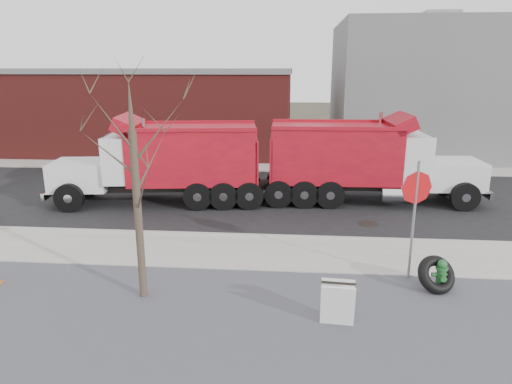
# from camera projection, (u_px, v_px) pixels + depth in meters

# --- Properties ---
(ground) EXTENTS (120.00, 120.00, 0.00)m
(ground) POSITION_uv_depth(u_px,v_px,m) (280.00, 258.00, 13.25)
(ground) COLOR #383328
(ground) RESTS_ON ground
(gravel_verge) EXTENTS (60.00, 5.00, 0.03)m
(gravel_verge) POSITION_uv_depth(u_px,v_px,m) (275.00, 322.00, 9.88)
(gravel_verge) COLOR slate
(gravel_verge) RESTS_ON ground
(sidewalk) EXTENTS (60.00, 2.50, 0.06)m
(sidewalk) POSITION_uv_depth(u_px,v_px,m) (280.00, 253.00, 13.48)
(sidewalk) COLOR #9E9B93
(sidewalk) RESTS_ON ground
(curb) EXTENTS (60.00, 0.15, 0.11)m
(curb) POSITION_uv_depth(u_px,v_px,m) (282.00, 237.00, 14.72)
(curb) COLOR #9E9B93
(curb) RESTS_ON ground
(road) EXTENTS (60.00, 9.40, 0.02)m
(road) POSITION_uv_depth(u_px,v_px,m) (285.00, 198.00, 19.30)
(road) COLOR black
(road) RESTS_ON ground
(far_sidewalk) EXTENTS (60.00, 2.00, 0.06)m
(far_sidewalk) POSITION_uv_depth(u_px,v_px,m) (287.00, 168.00, 24.77)
(far_sidewalk) COLOR #9E9B93
(far_sidewalk) RESTS_ON ground
(building_grey) EXTENTS (12.00, 10.00, 8.00)m
(building_grey) POSITION_uv_depth(u_px,v_px,m) (433.00, 89.00, 28.75)
(building_grey) COLOR slate
(building_grey) RESTS_ON ground
(building_brick) EXTENTS (20.20, 8.20, 5.30)m
(building_brick) POSITION_uv_depth(u_px,v_px,m) (136.00, 110.00, 29.68)
(building_brick) COLOR maroon
(building_brick) RESTS_ON ground
(bare_tree) EXTENTS (3.20, 3.20, 5.20)m
(bare_tree) POSITION_uv_depth(u_px,v_px,m) (134.00, 163.00, 10.13)
(bare_tree) COLOR #382D23
(bare_tree) RESTS_ON ground
(fire_hydrant) EXTENTS (0.46, 0.45, 0.82)m
(fire_hydrant) POSITION_uv_depth(u_px,v_px,m) (441.00, 276.00, 11.22)
(fire_hydrant) COLOR #296C38
(fire_hydrant) RESTS_ON ground
(truck_tire) EXTENTS (1.17, 1.06, 0.94)m
(truck_tire) POSITION_uv_depth(u_px,v_px,m) (436.00, 275.00, 11.20)
(truck_tire) COLOR black
(truck_tire) RESTS_ON ground
(stop_sign) EXTENTS (0.81, 0.32, 3.15)m
(stop_sign) POSITION_uv_depth(u_px,v_px,m) (415.00, 201.00, 11.36)
(stop_sign) COLOR gray
(stop_sign) RESTS_ON ground
(sandwich_board) EXTENTS (0.74, 0.50, 0.99)m
(sandwich_board) POSITION_uv_depth(u_px,v_px,m) (338.00, 303.00, 9.65)
(sandwich_board) COLOR white
(sandwich_board) RESTS_ON ground
(dump_truck_red_a) EXTENTS (8.81, 2.62, 3.55)m
(dump_truck_red_a) POSITION_uv_depth(u_px,v_px,m) (362.00, 158.00, 18.29)
(dump_truck_red_a) COLOR black
(dump_truck_red_a) RESTS_ON ground
(dump_truck_red_b) EXTENTS (8.42, 3.36, 3.52)m
(dump_truck_red_b) POSITION_uv_depth(u_px,v_px,m) (167.00, 160.00, 18.12)
(dump_truck_red_b) COLOR black
(dump_truck_red_b) RESTS_ON ground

